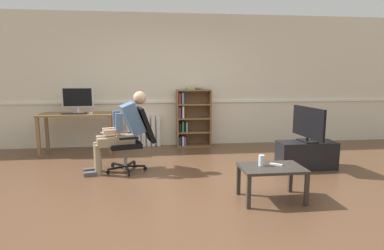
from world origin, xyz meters
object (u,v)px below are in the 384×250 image
Objects in this scene: coffee_table at (272,171)px; spare_remote at (276,164)px; computer_mouse at (91,113)px; drinking_glass at (261,160)px; computer_desk at (77,119)px; radiator at (143,131)px; person_seated at (122,129)px; tv_screen at (308,124)px; imac_monitor at (78,98)px; keyboard at (74,114)px; tv_stand at (306,155)px; office_chair at (134,137)px; bookshelf at (191,118)px.

spare_remote reaches higher than coffee_table.
drinking_glass is at bearing -46.10° from computer_mouse.
computer_desk is 1.95× the size of radiator.
person_seated is (-0.26, -1.68, 0.34)m from radiator.
radiator reaches higher than drinking_glass.
spare_remote is (1.92, -1.35, -0.24)m from person_seated.
tv_screen is at bearing -21.53° from computer_desk.
drinking_glass is (-1.13, -1.12, -0.25)m from tv_screen.
imac_monitor is at bearing 134.75° from drinking_glass.
keyboard is at bearing 64.75° from tv_screen.
imac_monitor is at bearing 157.37° from tv_stand.
drinking_glass is at bearing 153.90° from coffee_table.
office_chair is 2.73m from tv_stand.
office_chair reaches higher than drinking_glass.
office_chair reaches higher than spare_remote.
bookshelf is 3.02m from spare_remote.
computer_desk is 0.19m from keyboard.
computer_desk is 1.70m from office_chair.
computer_desk is 1.38× the size of office_chair.
keyboard is at bearing -156.75° from radiator.
tv_screen is 1.61m from drinking_glass.
bookshelf reaches higher than computer_desk.
coffee_table is at bearing -18.36° from spare_remote.
imac_monitor is at bearing -165.51° from radiator.
person_seated is at bearing 175.49° from tv_stand.
drinking_glass is (1.48, -3.03, 0.16)m from radiator.
bookshelf reaches higher than radiator.
computer_mouse is 1.36m from person_seated.
radiator reaches higher than tv_stand.
bookshelf is (2.22, 0.43, -0.17)m from keyboard.
office_chair is 0.80× the size of person_seated.
office_chair is at bearing 138.42° from drinking_glass.
computer_desk is 1.33m from radiator.
imac_monitor reaches higher than tv_stand.
person_seated is 2.36m from spare_remote.
office_chair reaches higher than coffee_table.
keyboard is 2.27m from bookshelf.
imac_monitor is 4.43× the size of drinking_glass.
computer_desk is 1.50× the size of tv_stand.
tv_stand is at bearing 176.49° from spare_remote.
tv_screen is (3.85, -1.38, -0.04)m from keyboard.
person_seated is at bearing -90.00° from office_chair.
computer_desk is 1.61m from person_seated.
tv_stand is at bearing 71.95° from person_seated.
bookshelf reaches higher than person_seated.
computer_desk is at bearing 62.89° from tv_screen.
computer_desk is 1.10× the size of person_seated.
imac_monitor is at bearing 143.69° from computer_mouse.
person_seated is at bearing 142.86° from coffee_table.
computer_mouse is 0.08× the size of bookshelf.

